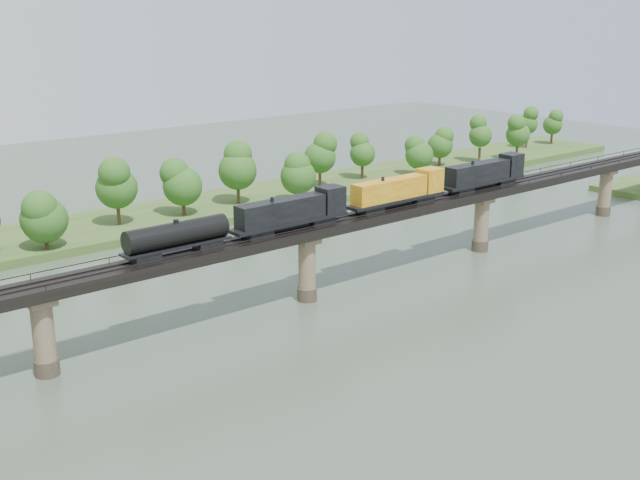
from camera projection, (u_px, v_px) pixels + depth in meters
ground at (458, 367)px, 98.70m from camera, size 400.00×400.00×0.00m
far_bank at (138, 222)px, 161.51m from camera, size 300.00×24.00×1.60m
bridge at (307, 266)px, 119.41m from camera, size 236.00×30.00×11.50m
bridge_superstructure at (307, 225)px, 117.62m from camera, size 220.00×4.90×0.75m
far_treeline at (106, 193)px, 150.93m from camera, size 289.06×17.54×13.60m
freight_train at (364, 198)px, 123.88m from camera, size 78.76×3.07×5.42m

